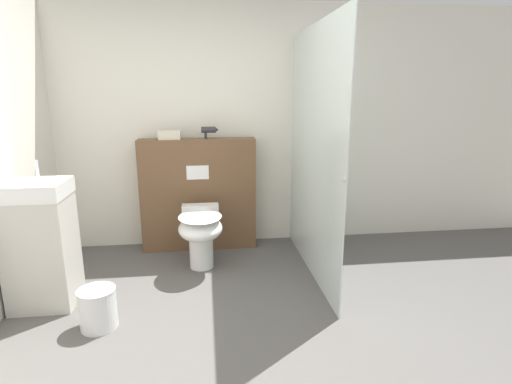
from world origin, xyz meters
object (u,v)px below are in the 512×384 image
object	(u,v)px
toilet	(201,231)
waste_bin	(98,308)
sink_vanity	(41,244)
hair_drier	(209,130)

from	to	relation	value
toilet	waste_bin	distance (m)	1.16
sink_vanity	waste_bin	world-z (taller)	sink_vanity
waste_bin	toilet	bearing A→B (deg)	51.43
waste_bin	hair_drier	bearing A→B (deg)	60.09
hair_drier	waste_bin	distance (m)	1.98
toilet	waste_bin	world-z (taller)	toilet
sink_vanity	hair_drier	size ratio (longest dim) A/B	6.49
toilet	sink_vanity	size ratio (longest dim) A/B	0.52
toilet	waste_bin	size ratio (longest dim) A/B	2.03
hair_drier	waste_bin	world-z (taller)	hair_drier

